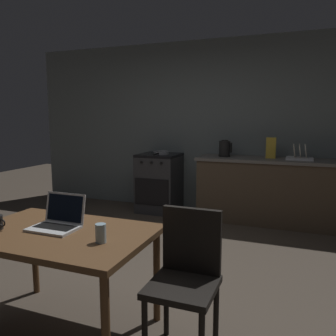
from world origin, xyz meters
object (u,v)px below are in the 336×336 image
at_px(frying_pan, 161,152).
at_px(dish_rack, 300,156).
at_px(stove_oven, 159,183).
at_px(chair, 186,272).
at_px(cereal_box, 271,148).
at_px(electric_kettle, 225,149).
at_px(laptop, 57,222).
at_px(dining_table, 60,242).
at_px(drinking_glass, 101,233).

bearing_deg(frying_pan, dish_rack, 0.83).
relative_size(stove_oven, chair, 1.00).
distance_m(cereal_box, dish_rack, 0.39).
bearing_deg(electric_kettle, stove_oven, -179.86).
bearing_deg(cereal_box, stove_oven, -179.22).
bearing_deg(laptop, electric_kettle, 69.74).
bearing_deg(frying_pan, laptop, -81.14).
bearing_deg(laptop, frying_pan, 88.11).
height_order(frying_pan, cereal_box, cereal_box).
bearing_deg(chair, laptop, -154.85).
bearing_deg(dish_rack, stove_oven, -179.93).
distance_m(laptop, frying_pan, 3.04).
height_order(electric_kettle, dish_rack, electric_kettle).
bearing_deg(chair, dining_table, -151.03).
xyz_separation_m(dining_table, electric_kettle, (0.45, 3.08, 0.38)).
xyz_separation_m(cereal_box, dish_rack, (0.37, -0.02, -0.10)).
relative_size(frying_pan, drinking_glass, 3.61).
bearing_deg(chair, cereal_box, 106.85).
height_order(chair, frying_pan, frying_pan).
bearing_deg(drinking_glass, dish_rack, 70.94).
bearing_deg(laptop, dining_table, -52.59).
xyz_separation_m(frying_pan, drinking_glass, (0.89, -3.12, -0.16)).
bearing_deg(drinking_glass, chair, 21.42).
xyz_separation_m(electric_kettle, cereal_box, (0.64, 0.02, 0.03)).
height_order(electric_kettle, frying_pan, electric_kettle).
relative_size(electric_kettle, frying_pan, 0.57).
relative_size(chair, dish_rack, 2.64).
bearing_deg(drinking_glass, dining_table, 168.36).
xyz_separation_m(stove_oven, dish_rack, (2.02, 0.00, 0.50)).
height_order(stove_oven, frying_pan, frying_pan).
bearing_deg(dining_table, frying_pan, 99.80).
bearing_deg(electric_kettle, drinking_glass, -91.47).
distance_m(stove_oven, frying_pan, 0.48).
height_order(laptop, electric_kettle, electric_kettle).
bearing_deg(laptop, chair, -6.91).
relative_size(chair, laptop, 2.81).
bearing_deg(dish_rack, cereal_box, 176.93).
bearing_deg(stove_oven, chair, -64.37).
distance_m(dining_table, frying_pan, 3.11).
xyz_separation_m(chair, frying_pan, (-1.38, 2.93, 0.41)).
height_order(electric_kettle, drinking_glass, electric_kettle).
height_order(dining_table, laptop, laptop).
bearing_deg(dining_table, stove_oven, 100.50).
xyz_separation_m(dining_table, frying_pan, (-0.53, 3.05, 0.29)).
bearing_deg(dining_table, cereal_box, 70.74).
distance_m(stove_oven, dish_rack, 2.09).
bearing_deg(laptop, dish_rack, 52.64).
height_order(stove_oven, dish_rack, dish_rack).
relative_size(chair, cereal_box, 3.15).
bearing_deg(dining_table, dish_rack, 64.68).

